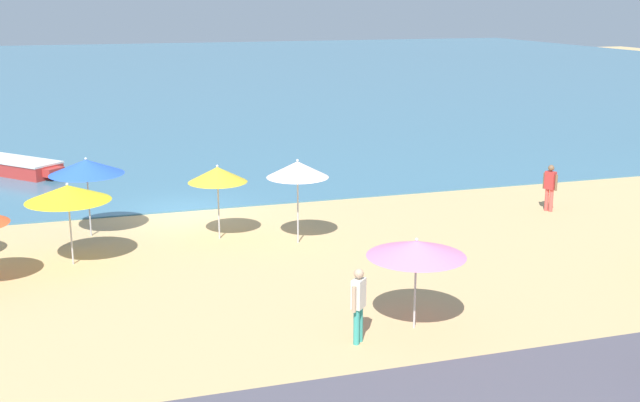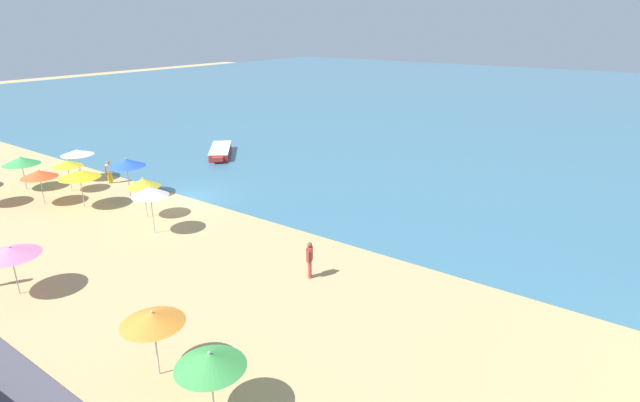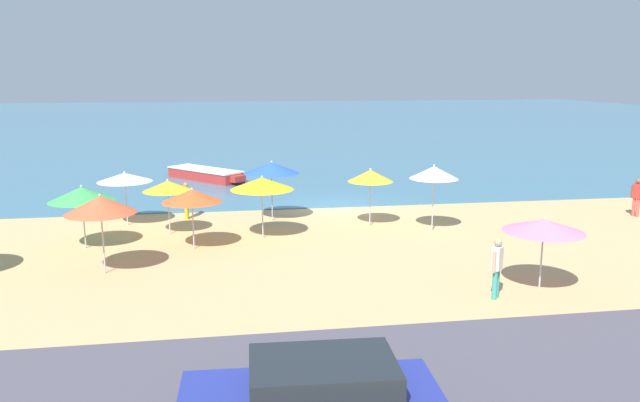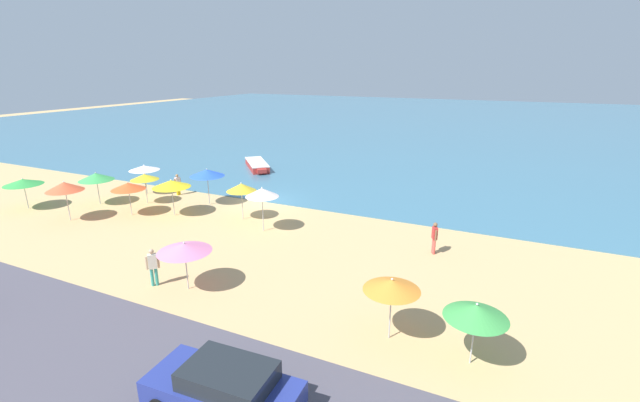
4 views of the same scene
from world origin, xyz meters
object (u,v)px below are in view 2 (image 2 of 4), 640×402
(beach_umbrella_12, at_px, (79,174))
(beach_umbrella_2, at_px, (143,183))
(beach_umbrella_6, at_px, (77,152))
(bather_2, at_px, (109,171))
(skiff_nearshore, at_px, (220,151))
(beach_umbrella_0, at_px, (126,163))
(beach_umbrella_8, at_px, (21,161))
(beach_umbrella_10, at_px, (39,174))
(beach_umbrella_4, at_px, (10,251))
(beach_umbrella_9, at_px, (67,163))
(beach_umbrella_11, at_px, (210,360))
(bather_0, at_px, (310,258))
(beach_umbrella_1, at_px, (152,318))
(beach_umbrella_3, at_px, (150,191))

(beach_umbrella_12, bearing_deg, beach_umbrella_2, 15.43)
(beach_umbrella_6, xyz_separation_m, beach_umbrella_12, (5.41, -2.91, 0.10))
(beach_umbrella_12, distance_m, bather_2, 4.92)
(beach_umbrella_2, distance_m, skiff_nearshore, 14.14)
(beach_umbrella_2, bearing_deg, beach_umbrella_0, 158.30)
(beach_umbrella_8, distance_m, beach_umbrella_10, 3.94)
(beach_umbrella_4, height_order, beach_umbrella_8, beach_umbrella_8)
(beach_umbrella_8, bearing_deg, bather_2, 50.36)
(beach_umbrella_9, relative_size, beach_umbrella_11, 0.99)
(beach_umbrella_12, distance_m, bather_0, 16.52)
(beach_umbrella_9, bearing_deg, beach_umbrella_1, -22.06)
(beach_umbrella_4, height_order, beach_umbrella_9, beach_umbrella_4)
(beach_umbrella_2, height_order, bather_0, beach_umbrella_2)
(beach_umbrella_6, bearing_deg, beach_umbrella_11, -22.21)
(beach_umbrella_1, distance_m, beach_umbrella_4, 8.91)
(beach_umbrella_0, distance_m, beach_umbrella_10, 5.05)
(beach_umbrella_1, xyz_separation_m, skiff_nearshore, (-18.80, 20.42, -1.72))
(skiff_nearshore, bearing_deg, bather_2, -93.80)
(beach_umbrella_0, bearing_deg, beach_umbrella_1, -31.61)
(beach_umbrella_1, xyz_separation_m, beach_umbrella_3, (-9.65, 7.00, 0.26))
(bather_0, bearing_deg, beach_umbrella_1, -90.20)
(beach_umbrella_9, bearing_deg, beach_umbrella_0, 21.46)
(beach_umbrella_6, height_order, bather_0, beach_umbrella_6)
(bather_2, bearing_deg, beach_umbrella_3, -20.33)
(beach_umbrella_9, bearing_deg, beach_umbrella_12, -18.01)
(beach_umbrella_1, relative_size, beach_umbrella_6, 1.04)
(bather_2, bearing_deg, beach_umbrella_6, -161.98)
(beach_umbrella_3, xyz_separation_m, beach_umbrella_4, (0.74, -7.26, -0.41))
(beach_umbrella_9, bearing_deg, beach_umbrella_10, -66.22)
(bather_0, distance_m, bather_2, 19.66)
(beach_umbrella_0, height_order, bather_2, beach_umbrella_0)
(beach_umbrella_4, bearing_deg, bather_0, 42.68)
(bather_2, bearing_deg, beach_umbrella_8, -129.64)
(beach_umbrella_9, height_order, beach_umbrella_10, beach_umbrella_10)
(beach_umbrella_4, bearing_deg, beach_umbrella_3, 95.79)
(beach_umbrella_12, xyz_separation_m, bather_0, (16.45, 1.03, -1.16))
(beach_umbrella_8, distance_m, skiff_nearshore, 14.55)
(beach_umbrella_4, distance_m, beach_umbrella_9, 13.89)
(beach_umbrella_1, distance_m, beach_umbrella_8, 23.76)
(beach_umbrella_11, bearing_deg, skiff_nearshore, 136.31)
(beach_umbrella_2, distance_m, beach_umbrella_4, 8.97)
(beach_umbrella_4, relative_size, beach_umbrella_6, 1.01)
(beach_umbrella_9, bearing_deg, beach_umbrella_6, 136.54)
(beach_umbrella_11, relative_size, bather_2, 1.38)
(bather_0, xyz_separation_m, bather_2, (-19.48, 2.65, -0.06))
(beach_umbrella_0, relative_size, beach_umbrella_1, 1.09)
(skiff_nearshore, bearing_deg, beach_umbrella_6, -106.04)
(beach_umbrella_3, bearing_deg, beach_umbrella_6, 166.82)
(beach_umbrella_10, distance_m, bather_0, 19.16)
(beach_umbrella_2, distance_m, bather_2, 8.01)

